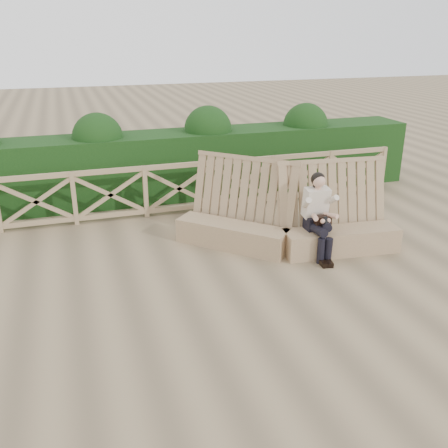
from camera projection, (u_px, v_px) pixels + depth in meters
name	position (u px, v px, depth m)	size (l,w,h in m)	color
ground	(231.00, 288.00, 7.66)	(60.00, 60.00, 0.00)	brown
bench	(286.00, 227.00, 8.93)	(3.73, 2.24, 1.57)	#896B4E
woman	(319.00, 213.00, 8.54)	(0.43, 0.90, 1.45)	black
guardrail	(179.00, 188.00, 10.56)	(10.10, 0.09, 1.10)	#85684D
hedge	(167.00, 165.00, 11.55)	(12.00, 1.20, 1.50)	black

